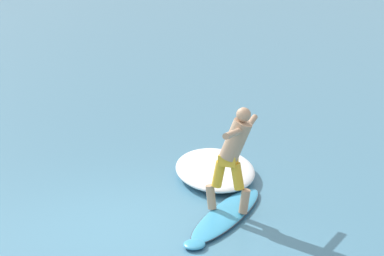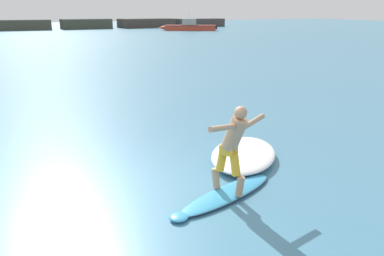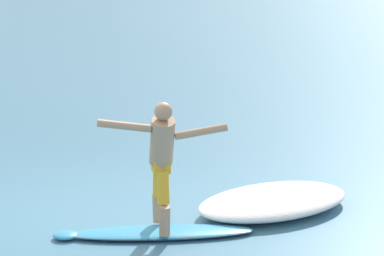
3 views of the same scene
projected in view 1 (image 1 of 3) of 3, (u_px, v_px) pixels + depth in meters
name	position (u px, v px, depth m)	size (l,w,h in m)	color
ground_plane	(134.00, 230.00, 9.09)	(200.00, 200.00, 0.00)	teal
surfboard	(226.00, 215.00, 9.49)	(2.45, 1.18, 0.23)	#3897C7
surfer	(234.00, 151.00, 9.23)	(1.44, 0.85, 1.60)	tan
wave_foam_at_tail	(215.00, 169.00, 11.19)	(2.52, 2.58, 0.27)	white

